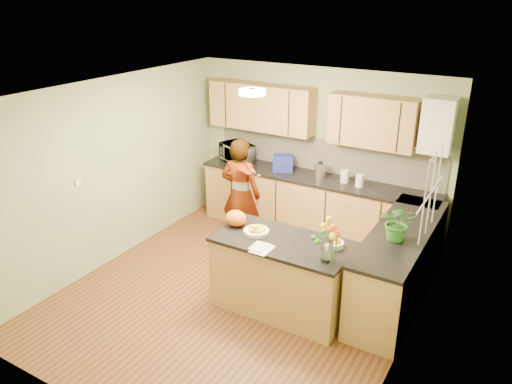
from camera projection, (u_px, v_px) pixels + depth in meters
The scene contains 28 objects.
floor at pixel (241, 293), 6.23m from camera, with size 4.50×4.50×0.00m, color #513017.
ceiling at pixel (238, 93), 5.28m from camera, with size 4.00×4.50×0.02m, color silver.
wall_back at pixel (318, 151), 7.55m from camera, with size 4.00×0.02×2.50m, color #89A274.
wall_front at pixel (88, 297), 3.96m from camera, with size 4.00×0.02×2.50m, color #89A274.
wall_left at pixel (113, 171), 6.70m from camera, with size 0.02×4.50×2.50m, color #89A274.
wall_right at pixel (414, 243), 4.82m from camera, with size 0.02×4.50×2.50m, color #89A274.
back_counter at pixel (314, 206), 7.56m from camera, with size 3.64×0.62×0.94m.
right_counter at pixel (399, 266), 5.93m from camera, with size 0.62×2.24×0.94m.
splashback at pixel (324, 155), 7.51m from camera, with size 3.60×0.02×0.52m, color beige.
upper_cabinets at pixel (305, 113), 7.27m from camera, with size 3.20×0.34×0.70m.
boiler at pixel (438, 126), 6.38m from camera, with size 0.40×0.30×0.86m.
window_right at pixel (431, 193), 5.19m from camera, with size 0.01×1.30×1.05m.
light_switch at pixel (78, 182), 6.19m from camera, with size 0.02×0.09×0.09m, color white.
ceiling_lamp at pixel (252, 92), 5.54m from camera, with size 0.30×0.30×0.07m.
peninsula_island at pixel (282, 275), 5.78m from camera, with size 1.57×0.80×0.90m.
fruit_dish at pixel (256, 230), 5.76m from camera, with size 0.30×0.30×0.10m.
orange_bowl at pixel (334, 242), 5.46m from camera, with size 0.22×0.22×0.13m.
flower_vase at pixel (328, 231), 5.06m from camera, with size 0.29×0.29×0.53m.
orange_bag at pixel (236, 218), 5.93m from camera, with size 0.26×0.22×0.19m, color orange.
papers at pixel (262, 249), 5.42m from camera, with size 0.20×0.27×0.01m, color silver.
violinist at pixel (241, 194), 7.07m from camera, with size 0.60×0.39×1.65m, color #DCA886.
violin at pixel (244, 168), 6.61m from camera, with size 0.64×0.26×0.13m, color #571205, non-canonical shape.
microwave at pixel (237, 153), 7.99m from camera, with size 0.54×0.36×0.30m, color white.
blue_box at pixel (283, 163), 7.60m from camera, with size 0.30×0.22×0.24m, color navy.
kettle at pixel (320, 170), 7.31m from camera, with size 0.16×0.16×0.30m.
jar_cream at pixel (345, 176), 7.14m from camera, with size 0.12×0.12×0.19m, color beige.
jar_white at pixel (360, 181), 6.99m from camera, with size 0.11×0.11×0.18m, color white.
potted_plant at pixel (399, 223), 5.45m from camera, with size 0.38×0.33×0.43m, color #337727.
Camera 1 is at (2.85, -4.46, 3.53)m, focal length 35.00 mm.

